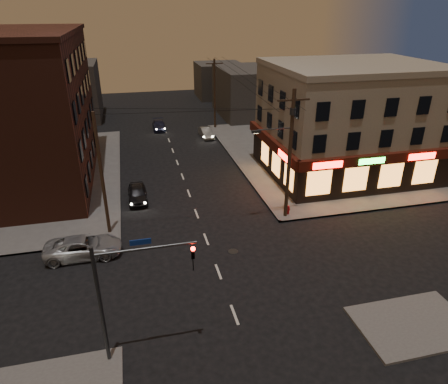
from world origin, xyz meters
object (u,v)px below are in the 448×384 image
object	(u,v)px
sedan_mid	(206,133)
fire_hydrant	(288,209)
sedan_far	(159,125)
suv_cross	(83,247)
sedan_near	(137,193)

from	to	relation	value
sedan_mid	fire_hydrant	bearing A→B (deg)	-87.66
sedan_mid	sedan_far	bearing A→B (deg)	134.96
suv_cross	sedan_near	xyz separation A→B (m)	(3.88, 7.73, -0.02)
suv_cross	sedan_far	world-z (taller)	suv_cross
fire_hydrant	sedan_near	bearing A→B (deg)	154.27
sedan_mid	sedan_far	distance (m)	7.43
sedan_near	sedan_far	bearing A→B (deg)	79.85
suv_cross	sedan_near	world-z (taller)	suv_cross
fire_hydrant	sedan_far	bearing A→B (deg)	106.22
suv_cross	fire_hydrant	world-z (taller)	suv_cross
suv_cross	sedan_mid	bearing A→B (deg)	-27.59
suv_cross	sedan_near	bearing A→B (deg)	-25.70
sedan_far	fire_hydrant	xyz separation A→B (m)	(7.87, -27.05, -0.04)
sedan_near	fire_hydrant	world-z (taller)	sedan_near
suv_cross	sedan_near	size ratio (longest dim) A/B	1.27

